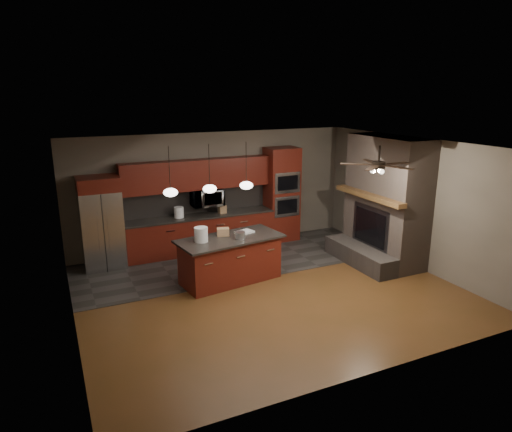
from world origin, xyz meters
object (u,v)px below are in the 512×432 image
oven_tower (282,195)px  counter_box (222,209)px  microwave (207,197)px  cardboard_box (223,232)px  refrigerator (101,223)px  counter_bucket (179,212)px  paint_can (240,235)px  white_bucket (201,235)px  paint_tray (244,232)px  kitchen_island (230,259)px

oven_tower → counter_box: 1.64m
microwave → cardboard_box: (-0.29, -1.80, -0.30)m
refrigerator → counter_bucket: bearing=2.7°
counter_bucket → paint_can: bearing=-72.3°
counter_bucket → white_bucket: bearing=-93.0°
microwave → cardboard_box: 1.85m
cardboard_box → counter_bucket: (-0.42, 1.75, 0.03)m
refrigerator → counter_box: size_ratio=10.28×
refrigerator → paint_tray: (2.61, -1.70, -0.07)m
oven_tower → white_bucket: (-2.78, -1.92, -0.13)m
refrigerator → counter_box: (2.77, 0.03, -0.01)m
oven_tower → cardboard_box: (-2.26, -1.75, -0.20)m
counter_box → refrigerator: bearing=174.0°
cardboard_box → counter_box: counter_box is taller
white_bucket → paint_tray: white_bucket is taller
oven_tower → white_bucket: size_ratio=8.38×
paint_tray → cardboard_box: 0.46m
microwave → kitchen_island: microwave is taller
counter_bucket → counter_box: bearing=-2.7°
kitchen_island → cardboard_box: cardboard_box is taller
oven_tower → counter_box: (-1.63, -0.04, -0.19)m
refrigerator → cardboard_box: size_ratio=8.41×
paint_can → microwave: bearing=88.8°
oven_tower → cardboard_box: 2.86m
refrigerator → white_bucket: refrigerator is taller
refrigerator → paint_can: refrigerator is taller
oven_tower → paint_can: (-2.02, -2.06, -0.20)m
cardboard_box → counter_bucket: counter_bucket is taller
refrigerator → white_bucket: 2.46m
kitchen_island → microwave: bearing=75.6°
cardboard_box → paint_can: bearing=-36.1°
refrigerator → kitchen_island: refrigerator is taller
white_bucket → oven_tower: bearing=34.7°
white_bucket → paint_tray: size_ratio=0.79×
oven_tower → cardboard_box: bearing=-142.3°
white_bucket → counter_box: 2.20m
kitchen_island → paint_can: size_ratio=10.86×
cardboard_box → counter_bucket: size_ratio=0.96×
microwave → counter_bucket: (-0.70, -0.05, -0.28)m
microwave → white_bucket: 2.15m
refrigerator → white_bucket: (1.63, -1.85, 0.06)m
cardboard_box → kitchen_island: bearing=-52.0°
oven_tower → counter_bucket: size_ratio=9.54×
paint_tray → counter_bucket: (-0.88, 1.78, 0.09)m
white_bucket → kitchen_island: bearing=-1.1°
paint_can → kitchen_island: bearing=142.7°
counter_bucket → cardboard_box: bearing=-76.6°
refrigerator → kitchen_island: bearing=-40.0°
white_bucket → paint_can: bearing=-10.3°
paint_can → paint_tray: 0.37m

